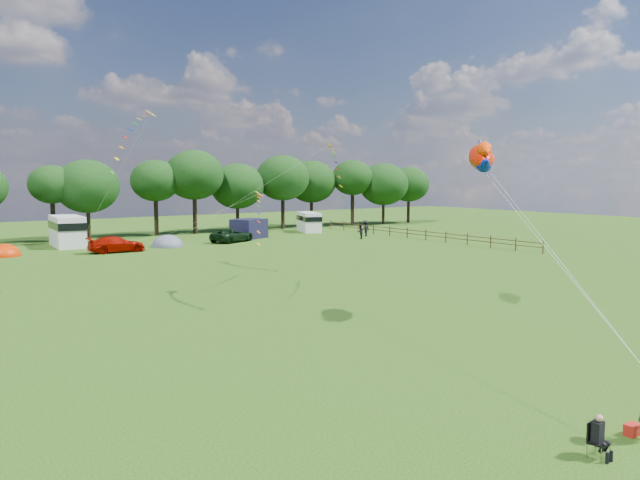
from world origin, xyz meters
TOP-DOWN VIEW (x-y plane):
  - ground_plane at (0.00, 0.00)m, footprint 180.00×180.00m
  - tree_line at (5.30, 54.99)m, footprint 102.98×10.98m
  - fence at (32.00, 34.50)m, footprint 0.12×33.12m
  - car_c at (0.49, 41.65)m, footprint 5.05×2.23m
  - car_d at (13.56, 43.67)m, footprint 5.88×4.32m
  - campervan_c at (-2.04, 49.39)m, footprint 3.09×6.46m
  - campervan_d at (27.34, 49.20)m, footprint 3.77×5.49m
  - tent_orange at (-8.51, 44.57)m, footprint 2.76×3.02m
  - tent_greyblue at (6.17, 43.47)m, footprint 3.18×3.49m
  - awning_navy at (17.03, 46.28)m, footprint 4.34×3.97m
  - camp_chair at (-2.86, -8.15)m, footprint 0.51×0.51m
  - kite_bag at (-0.78, -7.95)m, footprint 0.46×0.31m
  - fish_kite at (7.39, 4.48)m, footprint 2.93×3.25m
  - streamer_kite_b at (-5.29, 18.44)m, footprint 4.23×4.71m
  - streamer_kite_c at (0.52, 14.85)m, footprint 3.06×4.93m
  - walker_a at (26.85, 38.22)m, footprint 0.92×0.90m
  - walker_b at (29.33, 40.29)m, footprint 1.32×0.82m
  - streamer_kite_d at (11.93, 22.98)m, footprint 2.57×5.11m

SIDE VIEW (x-z plane):
  - ground_plane at x=0.00m, z-range 0.00..0.00m
  - tent_greyblue at x=6.17m, z-range -1.16..1.21m
  - tent_orange at x=-8.51m, z-range -1.06..1.10m
  - kite_bag at x=-0.78m, z-range 0.00..0.32m
  - camp_chair at x=-2.86m, z-range 0.11..1.24m
  - fence at x=32.00m, z-range 0.10..1.30m
  - car_d at x=13.56m, z-range 0.00..1.46m
  - car_c at x=0.49m, z-range 0.00..1.50m
  - walker_a at x=26.85m, z-range 0.00..1.64m
  - walker_b at x=29.33m, z-range 0.00..1.91m
  - awning_navy at x=17.03m, z-range 0.00..2.20m
  - campervan_d at x=27.34m, z-range 0.09..2.57m
  - campervan_c at x=-2.04m, z-range 0.11..3.20m
  - streamer_kite_c at x=0.52m, z-range 3.87..6.65m
  - tree_line at x=5.30m, z-range 1.21..11.48m
  - fish_kite at x=7.39m, z-range 7.07..8.93m
  - streamer_kite_d at x=11.93m, z-range 6.16..10.44m
  - streamer_kite_b at x=-5.29m, z-range 7.80..11.60m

